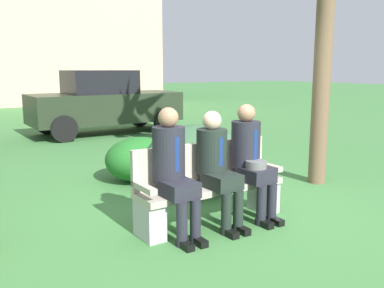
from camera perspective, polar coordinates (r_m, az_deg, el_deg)
name	(u,v)px	position (r m, az deg, el deg)	size (l,w,h in m)	color
ground_plane	(225,212)	(5.20, 4.55, -9.22)	(80.00, 80.00, 0.00)	#3F783C
park_bench	(209,186)	(4.78, 2.28, -5.74)	(1.77, 0.44, 0.90)	#B7AD9E
seated_man_left	(173,166)	(4.31, -2.60, -2.96)	(0.34, 0.72, 1.34)	#23232D
seated_man_middle	(216,163)	(4.61, 3.34, -2.54)	(0.34, 0.72, 1.27)	#1E2823
seated_man_right	(251,156)	(4.91, 7.94, -1.57)	(0.34, 0.72, 1.32)	#23232D
shrub_near_bench	(140,159)	(6.57, -7.01, -2.05)	(1.10, 1.00, 0.68)	#216723
shrub_mid_lawn	(196,157)	(6.08, 0.61, -1.75)	(1.50, 1.37, 0.93)	#2E5335
parked_car_far	(104,102)	(11.48, -11.77, 5.55)	(3.90, 1.71, 1.68)	#232D1E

